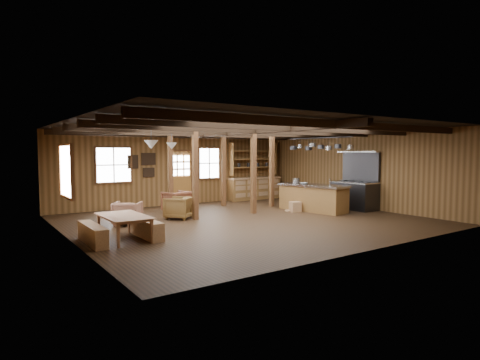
% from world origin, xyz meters
% --- Properties ---
extents(room, '(10.04, 9.04, 2.84)m').
position_xyz_m(room, '(0.00, 0.00, 1.40)').
color(room, black).
rests_on(room, ground).
extents(ceiling_joists, '(9.80, 8.82, 0.18)m').
position_xyz_m(ceiling_joists, '(0.00, 0.18, 2.68)').
color(ceiling_joists, black).
rests_on(ceiling_joists, ceiling).
extents(timber_posts, '(3.95, 2.35, 2.80)m').
position_xyz_m(timber_posts, '(0.52, 2.08, 1.40)').
color(timber_posts, '#422113').
rests_on(timber_posts, floor).
extents(back_door, '(1.02, 0.08, 2.15)m').
position_xyz_m(back_door, '(0.00, 4.45, 0.88)').
color(back_door, brown).
rests_on(back_door, floor).
extents(window_back_left, '(1.32, 0.06, 1.32)m').
position_xyz_m(window_back_left, '(-2.60, 4.46, 1.60)').
color(window_back_left, white).
rests_on(window_back_left, wall_back).
extents(window_back_right, '(1.02, 0.06, 1.32)m').
position_xyz_m(window_back_right, '(1.30, 4.46, 1.60)').
color(window_back_right, white).
rests_on(window_back_right, wall_back).
extents(window_left, '(0.14, 1.24, 1.32)m').
position_xyz_m(window_left, '(-4.96, 0.50, 1.60)').
color(window_left, white).
rests_on(window_left, wall_back).
extents(notice_boards, '(1.08, 0.03, 0.90)m').
position_xyz_m(notice_boards, '(-1.50, 4.46, 1.64)').
color(notice_boards, white).
rests_on(notice_boards, wall_back).
extents(back_counter, '(2.55, 0.60, 2.45)m').
position_xyz_m(back_counter, '(3.40, 4.20, 0.60)').
color(back_counter, brown).
rests_on(back_counter, floor).
extents(pendant_lamps, '(1.86, 2.36, 0.66)m').
position_xyz_m(pendant_lamps, '(-2.25, 1.00, 2.25)').
color(pendant_lamps, '#2D2D2F').
rests_on(pendant_lamps, ceiling).
extents(pot_rack, '(0.43, 3.00, 0.45)m').
position_xyz_m(pot_rack, '(3.31, 0.37, 2.26)').
color(pot_rack, '#2D2D2F').
rests_on(pot_rack, ceiling).
extents(kitchen_island, '(1.25, 2.61, 1.20)m').
position_xyz_m(kitchen_island, '(3.02, 0.24, 0.48)').
color(kitchen_island, brown).
rests_on(kitchen_island, floor).
extents(step_stool, '(0.44, 0.35, 0.36)m').
position_xyz_m(step_stool, '(2.35, 0.41, 0.18)').
color(step_stool, brown).
rests_on(step_stool, floor).
extents(commercial_range, '(0.87, 1.70, 2.09)m').
position_xyz_m(commercial_range, '(4.65, -0.27, 0.67)').
color(commercial_range, '#2D2D2F').
rests_on(commercial_range, floor).
extents(dining_table, '(0.93, 1.65, 0.58)m').
position_xyz_m(dining_table, '(-3.90, -0.56, 0.29)').
color(dining_table, '#976544').
rests_on(dining_table, floor).
extents(bench_wall, '(0.29, 1.56, 0.43)m').
position_xyz_m(bench_wall, '(-4.65, -0.56, 0.21)').
color(bench_wall, brown).
rests_on(bench_wall, floor).
extents(bench_aisle, '(0.30, 1.58, 0.43)m').
position_xyz_m(bench_aisle, '(-3.40, -0.56, 0.22)').
color(bench_aisle, brown).
rests_on(bench_aisle, floor).
extents(armchair_a, '(1.05, 1.05, 0.69)m').
position_xyz_m(armchair_a, '(-1.57, 1.41, 0.34)').
color(armchair_a, brown).
rests_on(armchair_a, floor).
extents(armchair_b, '(0.96, 0.97, 0.73)m').
position_xyz_m(armchair_b, '(-1.04, 2.62, 0.37)').
color(armchair_b, brown).
rests_on(armchair_b, floor).
extents(armchair_c, '(1.00, 1.01, 0.67)m').
position_xyz_m(armchair_c, '(-3.22, 1.27, 0.33)').
color(armchair_c, brown).
rests_on(armchair_c, floor).
extents(counter_pot, '(0.27, 0.27, 0.16)m').
position_xyz_m(counter_pot, '(3.15, 1.24, 1.02)').
color(counter_pot, '#AEB2B5').
rests_on(counter_pot, kitchen_island).
extents(bowl, '(0.29, 0.29, 0.06)m').
position_xyz_m(bowl, '(2.72, 0.40, 0.97)').
color(bowl, silver).
rests_on(bowl, kitchen_island).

